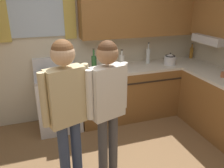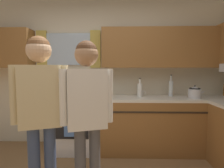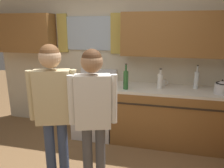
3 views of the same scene
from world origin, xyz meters
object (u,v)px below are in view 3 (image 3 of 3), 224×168
at_px(stovetop_kettle, 222,87).
at_px(mug_ceramic_white, 163,83).
at_px(bottle_wine_green, 126,79).
at_px(bottle_tall_clear, 196,80).
at_px(adult_left, 53,103).
at_px(adult_in_plaid, 93,107).
at_px(bottle_milk_white, 160,81).
at_px(stove_oven, 95,108).

bearing_deg(stovetop_kettle, mug_ceramic_white, 162.81).
xyz_separation_m(mug_ceramic_white, stovetop_kettle, (0.81, -0.25, 0.05)).
distance_m(bottle_wine_green, bottle_tall_clear, 1.09).
xyz_separation_m(bottle_wine_green, adult_left, (-0.58, -1.18, -0.00)).
bearing_deg(adult_left, adult_in_plaid, 4.13).
bearing_deg(mug_ceramic_white, adult_left, -126.92).
xyz_separation_m(bottle_wine_green, adult_in_plaid, (-0.15, -1.14, -0.03)).
bearing_deg(bottle_wine_green, bottle_tall_clear, 15.45).
distance_m(bottle_tall_clear, stovetop_kettle, 0.38).
height_order(bottle_milk_white, bottle_wine_green, bottle_wine_green).
distance_m(stove_oven, adult_left, 1.47).
bearing_deg(bottle_tall_clear, stove_oven, -175.83).
xyz_separation_m(adult_left, adult_in_plaid, (0.43, 0.03, -0.03)).
bearing_deg(bottle_milk_white, stove_oven, 179.28).
height_order(stovetop_kettle, adult_left, adult_left).
relative_size(bottle_tall_clear, adult_in_plaid, 0.23).
xyz_separation_m(bottle_milk_white, adult_in_plaid, (-0.66, -1.30, 0.00)).
relative_size(stove_oven, adult_left, 0.66).
height_order(stove_oven, adult_in_plaid, adult_in_plaid).
bearing_deg(bottle_tall_clear, adult_left, -138.03).
bearing_deg(stove_oven, adult_in_plaid, -72.74).
xyz_separation_m(bottle_tall_clear, stovetop_kettle, (0.32, -0.20, -0.05)).
height_order(bottle_milk_white, stovetop_kettle, bottle_milk_white).
height_order(bottle_wine_green, stovetop_kettle, bottle_wine_green).
xyz_separation_m(bottle_wine_green, stovetop_kettle, (1.37, 0.09, -0.06)).
distance_m(stove_oven, bottle_wine_green, 0.83).
height_order(stove_oven, stovetop_kettle, stovetop_kettle).
bearing_deg(stovetop_kettle, stove_oven, 177.43).
bearing_deg(bottle_wine_green, bottle_milk_white, 17.46).
xyz_separation_m(stove_oven, bottle_milk_white, (1.06, -0.01, 0.55)).
distance_m(bottle_milk_white, adult_left, 1.72).
height_order(bottle_milk_white, mug_ceramic_white, bottle_milk_white).
height_order(mug_ceramic_white, adult_in_plaid, adult_in_plaid).
height_order(bottle_milk_white, adult_left, adult_left).
distance_m(bottle_wine_green, stovetop_kettle, 1.37).
relative_size(bottle_wine_green, stovetop_kettle, 1.44).
bearing_deg(bottle_milk_white, bottle_tall_clear, 13.53).
relative_size(bottle_wine_green, bottle_tall_clear, 1.07).
distance_m(bottle_wine_green, mug_ceramic_white, 0.66).
xyz_separation_m(stove_oven, adult_in_plaid, (0.41, -1.32, 0.56)).
height_order(bottle_milk_white, bottle_tall_clear, bottle_tall_clear).
bearing_deg(bottle_tall_clear, bottle_milk_white, -166.47).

